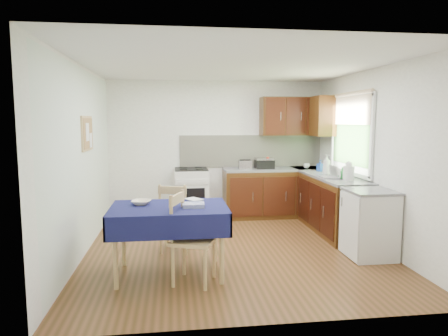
{
  "coord_description": "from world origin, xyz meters",
  "views": [
    {
      "loc": [
        -0.82,
        -5.32,
        1.77
      ],
      "look_at": [
        -0.1,
        0.28,
        1.1
      ],
      "focal_mm": 32.0,
      "sensor_mm": 36.0,
      "label": 1
    }
  ],
  "objects": [
    {
      "name": "floor",
      "position": [
        0.0,
        0.0,
        0.0
      ],
      "size": [
        4.2,
        4.2,
        0.0
      ],
      "primitive_type": "plane",
      "color": "#493013",
      "rests_on": "ground"
    },
    {
      "name": "ceiling",
      "position": [
        0.0,
        0.0,
        2.5
      ],
      "size": [
        4.0,
        4.2,
        0.02
      ],
      "primitive_type": "cube",
      "color": "white",
      "rests_on": "wall_back"
    },
    {
      "name": "wall_back",
      "position": [
        0.0,
        2.1,
        1.25
      ],
      "size": [
        4.0,
        0.02,
        2.5
      ],
      "primitive_type": "cube",
      "color": "silver",
      "rests_on": "ground"
    },
    {
      "name": "wall_front",
      "position": [
        0.0,
        -2.1,
        1.25
      ],
      "size": [
        4.0,
        0.02,
        2.5
      ],
      "primitive_type": "cube",
      "color": "silver",
      "rests_on": "ground"
    },
    {
      "name": "wall_left",
      "position": [
        -2.0,
        0.0,
        1.25
      ],
      "size": [
        0.02,
        4.2,
        2.5
      ],
      "primitive_type": "cube",
      "color": "white",
      "rests_on": "ground"
    },
    {
      "name": "wall_right",
      "position": [
        2.0,
        0.0,
        1.25
      ],
      "size": [
        0.02,
        4.2,
        2.5
      ],
      "primitive_type": "cube",
      "color": "silver",
      "rests_on": "ground"
    },
    {
      "name": "base_cabinets",
      "position": [
        1.36,
        1.26,
        0.43
      ],
      "size": [
        1.9,
        2.3,
        0.86
      ],
      "color": "#311A08",
      "rests_on": "ground"
    },
    {
      "name": "worktop_back",
      "position": [
        1.05,
        1.8,
        0.88
      ],
      "size": [
        1.9,
        0.6,
        0.04
      ],
      "primitive_type": "cube",
      "color": "slate",
      "rests_on": "base_cabinets"
    },
    {
      "name": "worktop_right",
      "position": [
        1.7,
        0.65,
        0.88
      ],
      "size": [
        0.6,
        1.7,
        0.04
      ],
      "primitive_type": "cube",
      "color": "slate",
      "rests_on": "base_cabinets"
    },
    {
      "name": "worktop_corner",
      "position": [
        1.7,
        1.8,
        0.88
      ],
      "size": [
        0.6,
        0.6,
        0.04
      ],
      "primitive_type": "cube",
      "color": "slate",
      "rests_on": "base_cabinets"
    },
    {
      "name": "splashback",
      "position": [
        0.65,
        2.08,
        1.2
      ],
      "size": [
        2.7,
        0.02,
        0.6
      ],
      "primitive_type": "cube",
      "color": "beige",
      "rests_on": "wall_back"
    },
    {
      "name": "upper_cabinets",
      "position": [
        1.52,
        1.8,
        1.85
      ],
      "size": [
        1.2,
        0.85,
        0.7
      ],
      "color": "#311A08",
      "rests_on": "wall_back"
    },
    {
      "name": "stove",
      "position": [
        -0.5,
        1.8,
        0.46
      ],
      "size": [
        0.6,
        0.61,
        0.92
      ],
      "color": "silver",
      "rests_on": "ground"
    },
    {
      "name": "window",
      "position": [
        1.97,
        0.7,
        1.65
      ],
      "size": [
        0.04,
        1.48,
        1.26
      ],
      "color": "#325C26",
      "rests_on": "wall_right"
    },
    {
      "name": "fridge",
      "position": [
        1.7,
        -0.55,
        0.44
      ],
      "size": [
        0.58,
        0.6,
        0.89
      ],
      "color": "silver",
      "rests_on": "ground"
    },
    {
      "name": "corkboard",
      "position": [
        -1.97,
        0.3,
        1.6
      ],
      "size": [
        0.04,
        0.62,
        0.47
      ],
      "color": "tan",
      "rests_on": "wall_left"
    },
    {
      "name": "dining_table",
      "position": [
        -0.87,
        -0.83,
        0.7
      ],
      "size": [
        1.32,
        0.9,
        0.8
      ],
      "rotation": [
        0.0,
        0.0,
        0.26
      ],
      "color": "#101040",
      "rests_on": "ground"
    },
    {
      "name": "chair_far",
      "position": [
        -0.8,
        -0.02,
        0.5
      ],
      "size": [
        0.51,
        0.51,
        0.94
      ],
      "rotation": [
        0.0,
        0.0,
        2.89
      ],
      "color": "tan",
      "rests_on": "ground"
    },
    {
      "name": "chair_near",
      "position": [
        -0.65,
        -1.08,
        0.53
      ],
      "size": [
        0.57,
        0.57,
        1.0
      ],
      "rotation": [
        0.0,
        0.0,
        1.21
      ],
      "color": "tan",
      "rests_on": "ground"
    },
    {
      "name": "toaster",
      "position": [
        0.46,
        1.7,
        0.98
      ],
      "size": [
        0.23,
        0.14,
        0.18
      ],
      "rotation": [
        0.0,
        0.0,
        -0.16
      ],
      "color": "#ACACB0",
      "rests_on": "worktop_back"
    },
    {
      "name": "sandwich_press",
      "position": [
        0.84,
        1.79,
        0.99
      ],
      "size": [
        0.33,
        0.29,
        0.19
      ],
      "rotation": [
        0.0,
        0.0,
        -0.12
      ],
      "color": "black",
      "rests_on": "worktop_back"
    },
    {
      "name": "sauce_bottle",
      "position": [
        0.88,
        1.7,
        1.01
      ],
      "size": [
        0.05,
        0.05,
        0.22
      ],
      "primitive_type": "cylinder",
      "color": "red",
      "rests_on": "worktop_back"
    },
    {
      "name": "yellow_packet",
      "position": [
        0.76,
        1.88,
        0.98
      ],
      "size": [
        0.15,
        0.13,
        0.17
      ],
      "primitive_type": "cube",
      "rotation": [
        0.0,
        0.0,
        0.39
      ],
      "color": "yellow",
      "rests_on": "worktop_back"
    },
    {
      "name": "dish_rack",
      "position": [
        1.63,
        0.48,
        0.92
      ],
      "size": [
        0.41,
        0.31,
        0.2
      ],
      "rotation": [
        0.0,
        0.0,
        0.16
      ],
      "color": "gray",
      "rests_on": "worktop_right"
    },
    {
      "name": "kettle",
      "position": [
        1.75,
        0.24,
        1.02
      ],
      "size": [
        0.16,
        0.16,
        0.28
      ],
      "color": "silver",
      "rests_on": "worktop_right"
    },
    {
      "name": "cup",
      "position": [
        1.61,
        1.69,
        0.94
      ],
      "size": [
        0.15,
        0.15,
        0.09
      ],
      "primitive_type": "imported",
      "rotation": [
        0.0,
        0.0,
        0.37
      ],
      "color": "silver",
      "rests_on": "worktop_back"
    },
    {
      "name": "soap_bottle_a",
      "position": [
        1.64,
        0.81,
        1.06
      ],
      "size": [
        0.17,
        0.17,
        0.33
      ],
      "primitive_type": "imported",
      "rotation": [
        0.0,
        0.0,
        0.44
      ],
      "color": "silver",
      "rests_on": "worktop_right"
    },
    {
      "name": "soap_bottle_b",
      "position": [
        1.71,
        1.27,
        1.0
      ],
      "size": [
        0.12,
        0.12,
        0.19
      ],
      "primitive_type": "imported",
      "rotation": [
        0.0,
        0.0,
        2.04
      ],
      "color": "#1B41A2",
      "rests_on": "worktop_right"
    },
    {
      "name": "soap_bottle_c",
      "position": [
        1.7,
        0.33,
        0.99
      ],
      "size": [
        0.14,
        0.14,
        0.18
      ],
      "primitive_type": "imported",
      "rotation": [
        0.0,
        0.0,
        3.1
      ],
      "color": "green",
      "rests_on": "worktop_right"
    },
    {
      "name": "plate_bowl",
      "position": [
        -1.19,
        -0.69,
        0.83
      ],
      "size": [
        0.27,
        0.27,
        0.05
      ],
      "primitive_type": "imported",
      "rotation": [
        0.0,
        0.0,
        -0.33
      ],
      "color": "#FAECCD",
      "rests_on": "dining_table"
    },
    {
      "name": "book",
      "position": [
        -0.64,
        -0.55,
        0.81
      ],
      "size": [
        0.25,
        0.27,
        0.02
      ],
      "primitive_type": "imported",
      "rotation": [
        0.0,
        0.0,
        0.59
      ],
      "color": "white",
      "rests_on": "dining_table"
    },
    {
      "name": "spice_jar",
      "position": [
        -0.82,
        -0.78,
        0.85
      ],
      "size": [
        0.05,
        0.05,
        0.1
      ],
      "primitive_type": "cylinder",
      "color": "#25892C",
      "rests_on": "dining_table"
    },
    {
      "name": "tea_towel",
      "position": [
        -0.6,
        -0.89,
        0.82
      ],
      "size": [
        0.25,
        0.19,
        0.04
      ],
      "primitive_type": "cube",
      "rotation": [
        0.0,
        0.0,
        0.0
      ],
      "color": "navy",
      "rests_on": "dining_table"
    }
  ]
}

